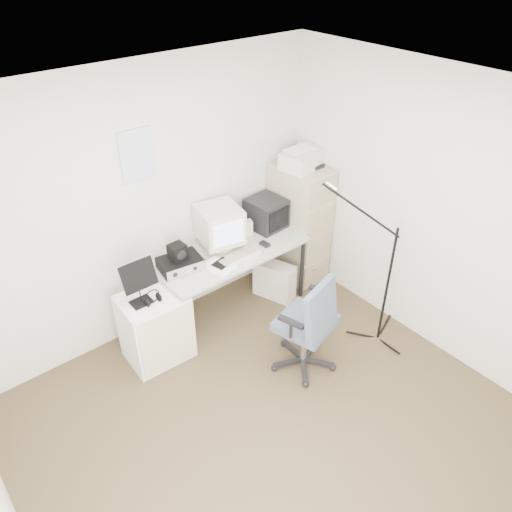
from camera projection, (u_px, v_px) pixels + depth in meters
floor at (279, 434)px, 3.91m from camera, size 3.60×3.60×0.01m
ceiling at (291, 122)px, 2.51m from camera, size 3.60×3.60×0.01m
wall_back at (146, 208)px, 4.36m from camera, size 3.60×0.02×2.50m
wall_right at (444, 222)px, 4.15m from camera, size 0.02×3.60×2.50m
wall_calendar at (137, 155)px, 4.06m from camera, size 0.30×0.02×0.44m
filing_cabinet at (299, 223)px, 5.32m from camera, size 0.40×0.60×1.30m
printer at (303, 159)px, 4.90m from camera, size 0.49×0.38×0.17m
desk at (230, 280)px, 4.96m from camera, size 1.50×0.70×0.73m
crt_monitor at (220, 228)px, 4.69m from camera, size 0.45×0.47×0.42m
crt_tv at (266, 213)px, 5.03m from camera, size 0.36×0.38×0.30m
desk_speaker at (248, 228)px, 4.95m from camera, size 0.10×0.10×0.15m
keyboard at (239, 257)px, 4.63m from camera, size 0.44×0.17×0.02m
mouse at (265, 244)px, 4.81m from camera, size 0.07×0.11×0.03m
radio_receiver at (180, 263)px, 4.47m from camera, size 0.41×0.32×0.11m
radio_speaker at (177, 252)px, 4.41m from camera, size 0.14×0.14×0.14m
papers at (219, 266)px, 4.51m from camera, size 0.26×0.31×0.02m
pc_tower at (274, 280)px, 5.23m from camera, size 0.32×0.46×0.40m
office_chair at (306, 321)px, 4.24m from camera, size 0.72×0.72×1.02m
side_cart at (156, 327)px, 4.43m from camera, size 0.57×0.46×0.68m
music_stand at (138, 282)px, 4.06m from camera, size 0.31×0.20×0.43m
headphones at (153, 299)px, 4.15m from camera, size 0.18×0.18×0.03m
mic_stand at (390, 270)px, 4.36m from camera, size 0.03×0.03×1.60m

